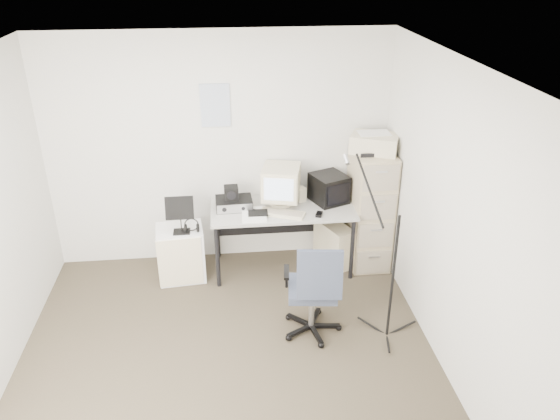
{
  "coord_description": "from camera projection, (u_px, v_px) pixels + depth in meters",
  "views": [
    {
      "loc": [
        0.05,
        -3.66,
        3.24
      ],
      "look_at": [
        0.55,
        0.95,
        0.95
      ],
      "focal_mm": 35.0,
      "sensor_mm": 36.0,
      "label": 1
    }
  ],
  "objects": [
    {
      "name": "floor",
      "position": [
        229.0,
        361.0,
        4.7
      ],
      "size": [
        3.6,
        3.6,
        0.01
      ],
      "primitive_type": "cube",
      "color": "#3B3527",
      "rests_on": "ground"
    },
    {
      "name": "keyboard",
      "position": [
        282.0,
        214.0,
        5.57
      ],
      "size": [
        0.49,
        0.33,
        0.03
      ],
      "primitive_type": "cube",
      "rotation": [
        0.0,
        0.0,
        -0.39
      ],
      "color": "beige",
      "rests_on": "desk"
    },
    {
      "name": "wall_right",
      "position": [
        450.0,
        221.0,
        4.32
      ],
      "size": [
        0.02,
        3.6,
        2.5
      ],
      "primitive_type": "cube",
      "color": "silver",
      "rests_on": "ground"
    },
    {
      "name": "desk_speaker",
      "position": [
        301.0,
        194.0,
        5.84
      ],
      "size": [
        0.11,
        0.11,
        0.16
      ],
      "primitive_type": "cube",
      "rotation": [
        0.0,
        0.0,
        0.42
      ],
      "color": "beige",
      "rests_on": "desk"
    },
    {
      "name": "mic_stand",
      "position": [
        395.0,
        259.0,
        4.66
      ],
      "size": [
        0.03,
        0.03,
        1.6
      ],
      "primitive_type": "cylinder",
      "rotation": [
        0.0,
        0.0,
        1.7
      ],
      "color": "black",
      "rests_on": "floor"
    },
    {
      "name": "crt_monitor",
      "position": [
        281.0,
        186.0,
        5.72
      ],
      "size": [
        0.46,
        0.47,
        0.42
      ],
      "primitive_type": "cube",
      "rotation": [
        0.0,
        0.0,
        -0.23
      ],
      "color": "beige",
      "rests_on": "desk"
    },
    {
      "name": "mouse",
      "position": [
        319.0,
        214.0,
        5.55
      ],
      "size": [
        0.09,
        0.12,
        0.03
      ],
      "primitive_type": "cube",
      "rotation": [
        0.0,
        0.0,
        -0.37
      ],
      "color": "black",
      "rests_on": "desk"
    },
    {
      "name": "crt_tv",
      "position": [
        329.0,
        188.0,
        5.8
      ],
      "size": [
        0.44,
        0.45,
        0.3
      ],
      "primitive_type": "cube",
      "rotation": [
        0.0,
        0.0,
        0.39
      ],
      "color": "black",
      "rests_on": "desk"
    },
    {
      "name": "ceiling",
      "position": [
        213.0,
        67.0,
        3.59
      ],
      "size": [
        3.6,
        3.6,
        0.01
      ],
      "primitive_type": "cube",
      "color": "white",
      "rests_on": "ground"
    },
    {
      "name": "office_chair",
      "position": [
        312.0,
        287.0,
        4.85
      ],
      "size": [
        0.61,
        0.61,
        0.96
      ],
      "primitive_type": "cube",
      "rotation": [
        0.0,
        0.0,
        -0.12
      ],
      "color": "#363D4E",
      "rests_on": "floor"
    },
    {
      "name": "wall_back",
      "position": [
        220.0,
        152.0,
        5.75
      ],
      "size": [
        3.6,
        0.02,
        2.5
      ],
      "primitive_type": "cube",
      "color": "silver",
      "rests_on": "ground"
    },
    {
      "name": "wall_calendar",
      "position": [
        215.0,
        105.0,
        5.51
      ],
      "size": [
        0.3,
        0.02,
        0.44
      ],
      "primitive_type": "cube",
      "color": "white",
      "rests_on": "wall_back"
    },
    {
      "name": "headphones",
      "position": [
        192.0,
        227.0,
        5.53
      ],
      "size": [
        0.19,
        0.19,
        0.03
      ],
      "primitive_type": "torus",
      "rotation": [
        0.0,
        0.0,
        0.18
      ],
      "color": "black",
      "rests_on": "side_cart"
    },
    {
      "name": "papers",
      "position": [
        254.0,
        214.0,
        5.56
      ],
      "size": [
        0.26,
        0.34,
        0.02
      ],
      "primitive_type": "cube",
      "rotation": [
        0.0,
        0.0,
        -0.03
      ],
      "color": "white",
      "rests_on": "desk"
    },
    {
      "name": "printer",
      "position": [
        375.0,
        143.0,
        5.56
      ],
      "size": [
        0.56,
        0.49,
        0.18
      ],
      "primitive_type": "cube",
      "rotation": [
        0.0,
        0.0,
        -0.42
      ],
      "color": "beige",
      "rests_on": "filing_cabinet"
    },
    {
      "name": "wall_front",
      "position": [
        226.0,
        418.0,
        2.54
      ],
      "size": [
        3.6,
        0.02,
        2.5
      ],
      "primitive_type": "cube",
      "color": "silver",
      "rests_on": "ground"
    },
    {
      "name": "radio_receiver",
      "position": [
        234.0,
        203.0,
        5.7
      ],
      "size": [
        0.39,
        0.28,
        0.11
      ],
      "primitive_type": "cube",
      "rotation": [
        0.0,
        0.0,
        0.04
      ],
      "color": "black",
      "rests_on": "desk"
    },
    {
      "name": "desk",
      "position": [
        282.0,
        238.0,
        5.89
      ],
      "size": [
        1.5,
        0.7,
        0.73
      ],
      "primitive_type": "cube",
      "color": "#9D9D9D",
      "rests_on": "floor"
    },
    {
      "name": "music_stand",
      "position": [
        180.0,
        214.0,
        5.45
      ],
      "size": [
        0.29,
        0.17,
        0.41
      ],
      "primitive_type": "cube",
      "rotation": [
        0.0,
        0.0,
        0.07
      ],
      "color": "black",
      "rests_on": "side_cart"
    },
    {
      "name": "filing_cabinet",
      "position": [
        369.0,
        209.0,
        5.88
      ],
      "size": [
        0.4,
        0.6,
        1.3
      ],
      "primitive_type": "cube",
      "color": "#BBAB91",
      "rests_on": "floor"
    },
    {
      "name": "side_cart",
      "position": [
        181.0,
        253.0,
        5.74
      ],
      "size": [
        0.51,
        0.42,
        0.59
      ],
      "primitive_type": "cube",
      "rotation": [
        0.0,
        0.0,
        0.09
      ],
      "color": "white",
      "rests_on": "floor"
    },
    {
      "name": "radio_speaker",
      "position": [
        231.0,
        193.0,
        5.63
      ],
      "size": [
        0.15,
        0.14,
        0.14
      ],
      "primitive_type": "cube",
      "rotation": [
        0.0,
        0.0,
        0.04
      ],
      "color": "black",
      "rests_on": "radio_receiver"
    },
    {
      "name": "pc_tower",
      "position": [
        334.0,
        243.0,
        6.05
      ],
      "size": [
        0.4,
        0.54,
        0.46
      ],
      "primitive_type": "cube",
      "rotation": [
        0.0,
        0.0,
        0.41
      ],
      "color": "beige",
      "rests_on": "floor"
    }
  ]
}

